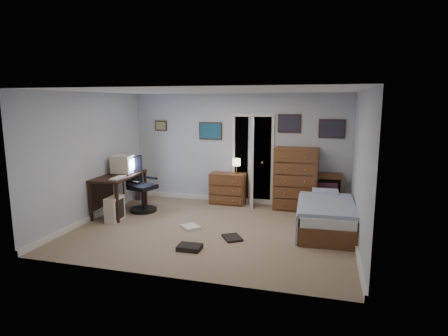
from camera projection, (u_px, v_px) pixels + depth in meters
The scene contains 15 objects.
floor at pixel (213, 230), 6.90m from camera, with size 5.00×4.00×0.02m, color gray.
computer_desk at pixel (115, 183), 7.86m from camera, with size 0.73×1.44×0.81m.
crt_monitor at pixel (123, 164), 7.91m from camera, with size 0.44×0.41×0.39m.
keyboard at pixel (118, 178), 7.43m from camera, with size 0.16×0.43×0.03m, color beige.
pc_tower at pixel (115, 209), 7.33m from camera, with size 0.25×0.47×0.49m.
office_chair at pixel (141, 190), 7.98m from camera, with size 0.71×0.71×1.17m.
media_stack at pixel (139, 185), 8.92m from camera, with size 0.14×0.14×0.71m, color maroon.
low_dresser at pixel (228, 189), 8.57m from camera, with size 0.80×0.40×0.71m, color brown.
table_lamp at pixel (236, 163), 8.41m from camera, with size 0.18×0.18×0.35m.
doorway at pixel (255, 158), 8.79m from camera, with size 0.96×1.12×2.05m.
tall_dresser at pixel (296, 179), 8.09m from camera, with size 0.92×0.54×1.35m, color brown.
headboard_bookcase at pixel (320, 190), 8.10m from camera, with size 0.91×0.27×0.81m.
bed at pixel (325, 215), 6.77m from camera, with size 1.05×1.87×0.60m.
wall_posters at pixel (263, 128), 8.32m from camera, with size 4.38×0.04×0.60m.
floor_clutter at pixel (200, 239), 6.32m from camera, with size 1.31×1.32×0.07m.
Camera 1 is at (1.95, -6.30, 2.31)m, focal length 30.00 mm.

